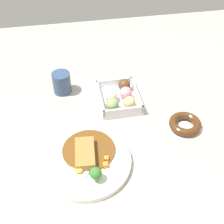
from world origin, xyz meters
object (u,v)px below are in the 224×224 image
object	(u,v)px
chocolate_ring_donut	(185,124)
coffee_mug	(62,83)
curry_plate	(86,160)
donut_box	(120,97)

from	to	relation	value
chocolate_ring_donut	coffee_mug	world-z (taller)	coffee_mug
curry_plate	chocolate_ring_donut	world-z (taller)	curry_plate
curry_plate	donut_box	xyz separation A→B (m)	(0.26, -0.16, 0.01)
donut_box	chocolate_ring_donut	size ratio (longest dim) A/B	1.37
chocolate_ring_donut	coffee_mug	xyz separation A→B (m)	(0.28, 0.40, 0.03)
donut_box	chocolate_ring_donut	xyz separation A→B (m)	(-0.17, -0.20, -0.01)
chocolate_ring_donut	curry_plate	bearing A→B (deg)	104.44
curry_plate	donut_box	bearing A→B (deg)	-31.10
donut_box	coffee_mug	world-z (taller)	coffee_mug
chocolate_ring_donut	donut_box	bearing A→B (deg)	49.01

